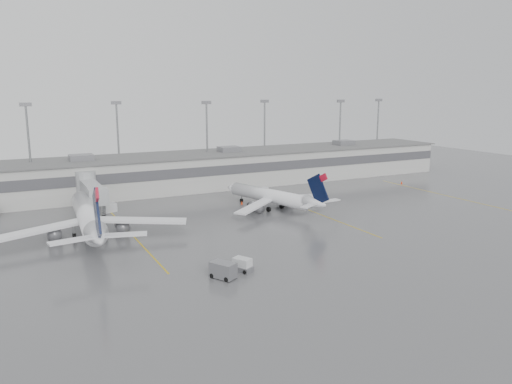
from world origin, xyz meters
name	(u,v)px	position (x,y,z in m)	size (l,w,h in m)	color
ground	(302,263)	(0.00, 0.00, 0.00)	(260.00, 260.00, 0.00)	#4C4C4F
terminal	(171,172)	(-0.01, 57.98, 4.17)	(152.00, 17.00, 9.45)	#B1B1AC
light_masts	(163,137)	(0.00, 63.75, 12.03)	(142.40, 8.00, 20.60)	gray
jet_bridge_right	(90,190)	(-20.50, 45.72, 3.87)	(4.00, 17.20, 7.00)	#989B9D
stand_markings	(230,222)	(0.00, 24.00, 0.01)	(105.25, 40.00, 0.01)	#C39E0B
jet_mid_left	(89,217)	(-23.90, 25.05, 3.43)	(30.37, 34.11, 11.03)	white
jet_mid_right	(274,196)	(11.45, 28.71, 2.73)	(23.15, 26.35, 8.78)	white
baggage_tug	(242,266)	(-8.66, 0.79, 0.68)	(2.75, 3.16, 1.74)	silver
baggage_cart	(223,270)	(-11.86, -0.41, 1.07)	(3.13, 3.67, 2.05)	slate
gse_uld_b	(110,208)	(-17.61, 41.55, 0.84)	(2.37, 1.58, 1.68)	silver
gse_uld_c	(262,191)	(16.33, 42.70, 0.83)	(2.34, 1.56, 1.66)	silver
cone_b	(104,222)	(-20.36, 32.86, 0.37)	(0.47, 0.47, 0.74)	#F93405
cone_c	(242,203)	(7.98, 35.93, 0.34)	(0.43, 0.43, 0.69)	#F93405
cone_d	(402,182)	(53.76, 38.53, 0.36)	(0.45, 0.45, 0.72)	#F93405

